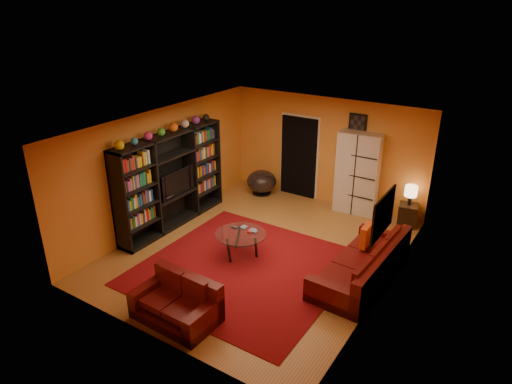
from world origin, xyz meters
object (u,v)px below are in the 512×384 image
Objects in this scene: loveseat at (179,302)px; storage_cabinet at (358,173)px; tv at (174,182)px; bowl_chair at (262,182)px; entertainment_unit at (171,180)px; sofa at (366,266)px; table_lamp at (411,192)px; coffee_table at (241,236)px; side_table at (408,215)px.

storage_cabinet reaches higher than loveseat.
tv is 1.31× the size of bowl_chair.
entertainment_unit reaches higher than tv.
sofa is at bearing 2.40° from entertainment_unit.
entertainment_unit reaches higher than table_lamp.
coffee_table is (2.07, -0.36, -0.59)m from entertainment_unit.
sofa is 2.42m from coffee_table.
entertainment_unit is at bearing -148.30° from table_lamp.
coffee_table is at bearing -9.84° from entertainment_unit.
sofa is at bearing -90.79° from table_lamp.
entertainment_unit is 2.18m from coffee_table.
table_lamp reaches higher than coffee_table.
storage_cabinet is (0.90, 5.22, 0.68)m from loveseat.
table_lamp is at bearing 91.79° from sofa.
storage_cabinet is at bearing 7.03° from bowl_chair.
sofa is 1.81× the size of loveseat.
coffee_table is (-2.35, -0.54, 0.18)m from sofa.
side_table is at bearing 91.79° from sofa.
table_lamp is at bearing 31.70° from entertainment_unit.
table_lamp is (0.00, 0.00, 0.57)m from side_table.
sofa is at bearing -69.62° from storage_cabinet.
tv is 1.01× the size of coffee_table.
storage_cabinet reaches higher than side_table.
entertainment_unit reaches higher than storage_cabinet.
table_lamp reaches higher than bowl_chair.
storage_cabinet is (1.13, 3.16, 0.51)m from coffee_table.
entertainment_unit is 2.98× the size of tv.
storage_cabinet reaches higher than tv.
coffee_table is at bearing -127.48° from table_lamp.
table_lamp is at bearing -20.70° from loveseat.
bowl_chair is at bearing -176.12° from side_table.
loveseat is 1.37× the size of coffee_table.
bowl_chair is (0.71, 2.47, -0.68)m from tv.
bowl_chair is (-3.65, 2.31, 0.05)m from sofa.
loveseat is 1.78× the size of bowl_chair.
sofa is at bearing -32.35° from bowl_chair.
storage_cabinet reaches higher than coffee_table.
bowl_chair is at bearing 114.57° from coffee_table.
sofa is 3.23× the size of bowl_chair.
bowl_chair reaches higher than side_table.
side_table is (2.38, 3.11, -0.21)m from coffee_table.
side_table is at bearing -20.70° from loveseat.
tv is at bearing 44.42° from loveseat.
loveseat is 3.04× the size of table_lamp.
coffee_table is at bearing -164.37° from sofa.
sofa reaches higher than bowl_chair.
tv reaches higher than bowl_chair.
loveseat reaches higher than side_table.
tv is at bearing -148.28° from table_lamp.
entertainment_unit is 4.25m from storage_cabinet.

